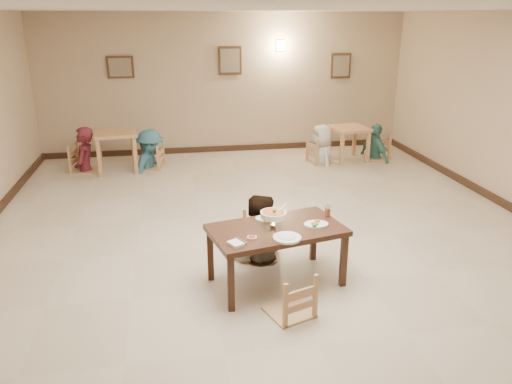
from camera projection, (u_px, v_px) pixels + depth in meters
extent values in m
plane|color=#C3B3A0|center=(271.00, 244.00, 6.75)|extent=(10.00, 10.00, 0.00)
plane|color=silver|center=(274.00, 8.00, 5.75)|extent=(10.00, 10.00, 0.00)
plane|color=tan|center=(226.00, 84.00, 10.89)|extent=(10.00, 0.00, 10.00)
cube|color=#321F15|center=(227.00, 148.00, 11.34)|extent=(8.00, 0.06, 0.12)
cube|color=#3D2919|center=(120.00, 67.00, 10.36)|extent=(0.55, 0.03, 0.45)
cube|color=gray|center=(120.00, 67.00, 10.34)|extent=(0.45, 0.01, 0.37)
cube|color=#3D2919|center=(230.00, 61.00, 10.70)|extent=(0.50, 0.03, 0.60)
cube|color=gray|center=(230.00, 61.00, 10.69)|extent=(0.41, 0.01, 0.49)
cube|color=#3D2919|center=(341.00, 66.00, 11.16)|extent=(0.45, 0.03, 0.55)
cube|color=gray|center=(341.00, 66.00, 11.15)|extent=(0.37, 0.01, 0.45)
cube|color=#FFD88C|center=(280.00, 46.00, 10.78)|extent=(0.16, 0.05, 0.22)
cube|color=#3D2116|center=(277.00, 230.00, 5.56)|extent=(1.61, 1.12, 0.06)
cube|color=#3D2116|center=(231.00, 284.00, 5.12)|extent=(0.07, 0.07, 0.63)
cube|color=#3D2116|center=(344.00, 261.00, 5.61)|extent=(0.07, 0.07, 0.63)
cube|color=#3D2116|center=(210.00, 255.00, 5.74)|extent=(0.07, 0.07, 0.63)
cube|color=#3D2116|center=(313.00, 236.00, 6.22)|extent=(0.07, 0.07, 0.63)
cube|color=tan|center=(259.00, 221.00, 6.30)|extent=(0.47, 0.47, 0.05)
cube|color=tan|center=(290.00, 277.00, 5.04)|extent=(0.43, 0.43, 0.05)
imported|color=gray|center=(257.00, 195.00, 6.11)|extent=(0.89, 0.73, 1.68)
torus|color=silver|center=(273.00, 217.00, 5.51)|extent=(0.22, 0.22, 0.01)
cylinder|color=silver|center=(273.00, 226.00, 5.55)|extent=(0.06, 0.06, 0.03)
cone|color=#FFA526|center=(273.00, 222.00, 5.53)|extent=(0.03, 0.03, 0.05)
cylinder|color=white|center=(273.00, 215.00, 5.50)|extent=(0.29, 0.29, 0.06)
cylinder|color=#AC5126|center=(273.00, 212.00, 5.49)|extent=(0.25, 0.25, 0.01)
sphere|color=#2D7223|center=(274.00, 211.00, 5.48)|extent=(0.04, 0.04, 0.04)
cylinder|color=silver|center=(282.00, 208.00, 5.55)|extent=(0.13, 0.08, 0.09)
cylinder|color=silver|center=(280.00, 220.00, 5.60)|extent=(0.01, 0.01, 0.13)
cylinder|color=silver|center=(265.00, 221.00, 5.57)|extent=(0.01, 0.01, 0.13)
cylinder|color=silver|center=(275.00, 226.00, 5.44)|extent=(0.01, 0.01, 0.13)
cylinder|color=white|center=(266.00, 218.00, 5.78)|extent=(0.26, 0.26, 0.02)
ellipsoid|color=white|center=(266.00, 218.00, 5.78)|extent=(0.17, 0.14, 0.06)
cylinder|color=white|center=(287.00, 238.00, 5.27)|extent=(0.30, 0.30, 0.02)
ellipsoid|color=white|center=(287.00, 237.00, 5.26)|extent=(0.20, 0.17, 0.07)
cylinder|color=white|center=(316.00, 224.00, 5.60)|extent=(0.28, 0.28, 0.02)
sphere|color=#2D7223|center=(314.00, 225.00, 5.52)|extent=(0.05, 0.05, 0.05)
cylinder|color=white|center=(252.00, 237.00, 5.28)|extent=(0.10, 0.10, 0.02)
cylinder|color=#B0141E|center=(252.00, 237.00, 5.28)|extent=(0.08, 0.08, 0.01)
cube|color=white|center=(236.00, 244.00, 5.12)|extent=(0.18, 0.20, 0.03)
cube|color=silver|center=(239.00, 241.00, 5.21)|extent=(0.08, 0.16, 0.01)
cube|color=silver|center=(242.00, 240.00, 5.21)|extent=(0.08, 0.16, 0.01)
cylinder|color=white|center=(328.00, 211.00, 5.84)|extent=(0.07, 0.07, 0.13)
cylinder|color=orange|center=(328.00, 212.00, 5.85)|extent=(0.06, 0.06, 0.10)
cube|color=tan|center=(115.00, 133.00, 9.68)|extent=(0.87, 0.87, 0.06)
cube|color=tan|center=(99.00, 158.00, 9.43)|extent=(0.07, 0.07, 0.73)
cube|color=tan|center=(135.00, 156.00, 9.60)|extent=(0.07, 0.07, 0.73)
cube|color=tan|center=(100.00, 150.00, 10.03)|extent=(0.07, 0.07, 0.73)
cube|color=tan|center=(133.00, 148.00, 10.21)|extent=(0.07, 0.07, 0.73)
cube|color=tan|center=(349.00, 128.00, 10.42)|extent=(0.80, 0.80, 0.06)
cube|color=tan|center=(342.00, 150.00, 10.19)|extent=(0.07, 0.07, 0.66)
cube|color=tan|center=(368.00, 147.00, 10.35)|extent=(0.07, 0.07, 0.66)
cube|color=tan|center=(329.00, 143.00, 10.73)|extent=(0.07, 0.07, 0.66)
cube|color=tan|center=(354.00, 141.00, 10.89)|extent=(0.07, 0.07, 0.66)
cube|color=tan|center=(83.00, 148.00, 9.73)|extent=(0.48, 0.48, 0.05)
cube|color=tan|center=(150.00, 147.00, 9.91)|extent=(0.46, 0.46, 0.05)
cube|color=tan|center=(322.00, 140.00, 10.33)|extent=(0.48, 0.48, 0.05)
cube|color=tan|center=(376.00, 137.00, 10.60)|extent=(0.48, 0.48, 0.05)
imported|color=maroon|center=(81.00, 127.00, 9.59)|extent=(0.49, 0.69, 1.77)
imported|color=teal|center=(148.00, 129.00, 9.79)|extent=(0.97, 1.19, 1.61)
imported|color=silver|center=(323.00, 125.00, 10.21)|extent=(0.62, 0.85, 1.61)
imported|color=teal|center=(377.00, 124.00, 10.50)|extent=(0.60, 0.96, 1.52)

